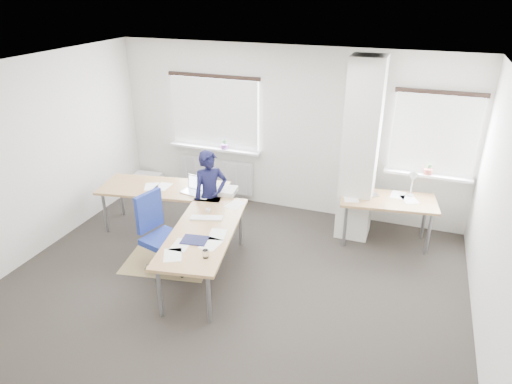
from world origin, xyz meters
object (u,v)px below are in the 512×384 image
(desk_main, at_px, (185,209))
(task_chair, at_px, (163,251))
(desk_side, at_px, (388,202))
(person, at_px, (211,196))

(desk_main, bearing_deg, task_chair, -105.20)
(desk_side, distance_m, person, 2.68)
(desk_side, relative_size, task_chair, 1.30)
(desk_side, bearing_deg, task_chair, -154.90)
(desk_side, xyz_separation_m, task_chair, (-2.79, -1.85, -0.37))
(desk_main, height_order, task_chair, task_chair)
(desk_main, relative_size, person, 1.94)
(desk_main, height_order, person, person)
(desk_main, distance_m, task_chair, 0.70)
(task_chair, xyz_separation_m, person, (0.25, 1.04, 0.41))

